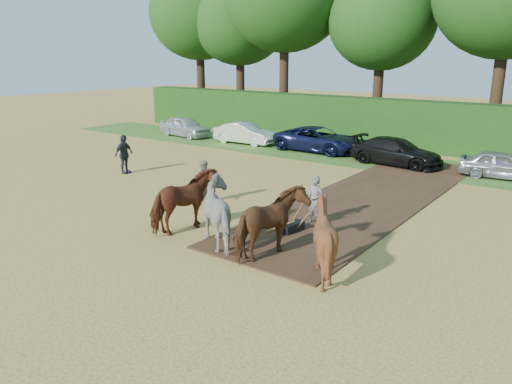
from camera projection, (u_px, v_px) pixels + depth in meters
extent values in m
plane|color=gold|center=(236.00, 239.00, 15.96)|extent=(120.00, 120.00, 0.00)
cube|color=#472D1C|center=(370.00, 197.00, 20.53)|extent=(4.50, 17.00, 0.05)
cube|color=#38601E|center=(398.00, 164.00, 26.82)|extent=(50.00, 5.00, 0.03)
cube|color=#14380F|center=(428.00, 127.00, 29.92)|extent=(46.00, 1.60, 3.00)
imported|color=#B5AA8E|center=(205.00, 182.00, 19.49)|extent=(0.83, 0.97, 1.75)
imported|color=#23262F|center=(124.00, 154.00, 24.48)|extent=(0.59, 1.17, 1.92)
imported|color=maroon|center=(185.00, 202.00, 16.40)|extent=(1.42, 2.56, 2.06)
imported|color=#BBB6A8|center=(225.00, 212.00, 15.33)|extent=(2.25, 2.00, 2.06)
imported|color=brown|center=(271.00, 224.00, 14.26)|extent=(1.42, 2.56, 2.06)
imported|color=brown|center=(324.00, 238.00, 13.18)|extent=(1.89, 2.07, 2.06)
cube|color=black|center=(292.00, 228.00, 16.51)|extent=(0.46, 0.92, 0.34)
cube|color=brown|center=(281.00, 227.00, 16.05)|extent=(0.28, 1.37, 0.10)
cylinder|color=brown|center=(298.00, 212.00, 16.93)|extent=(0.07, 1.00, 0.72)
cylinder|color=brown|center=(308.00, 215.00, 16.64)|extent=(0.32, 0.98, 0.72)
imported|color=gray|center=(315.00, 201.00, 17.14)|extent=(0.68, 0.49, 1.72)
imported|color=silver|center=(185.00, 127.00, 35.41)|extent=(4.39, 2.15, 1.44)
imported|color=white|center=(245.00, 133.00, 32.61)|extent=(4.26, 1.68, 1.38)
imported|color=#13193E|center=(318.00, 139.00, 29.98)|extent=(5.37, 2.51, 1.49)
imported|color=black|center=(396.00, 152.00, 26.36)|extent=(5.10, 2.43, 1.43)
imported|color=#9FA0A7|center=(503.00, 165.00, 23.48)|extent=(4.02, 1.92, 1.33)
cylinder|color=#382616|center=(201.00, 86.00, 43.84)|extent=(0.70, 0.70, 5.85)
ellipsoid|color=#163F11|center=(199.00, 13.00, 42.21)|extent=(8.40, 8.40, 7.73)
cylinder|color=#382616|center=(240.00, 91.00, 42.01)|extent=(0.70, 0.70, 5.40)
ellipsoid|color=#163F11|center=(240.00, 20.00, 40.50)|extent=(7.80, 7.80, 7.18)
cylinder|color=#382616|center=(284.00, 87.00, 38.23)|extent=(0.70, 0.70, 6.53)
cylinder|color=#382616|center=(377.00, 99.00, 35.58)|extent=(0.70, 0.70, 5.17)
ellipsoid|color=#163F11|center=(382.00, 20.00, 34.14)|extent=(7.40, 7.40, 6.81)
cylinder|color=#382616|center=(496.00, 100.00, 30.12)|extent=(0.70, 0.70, 6.08)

